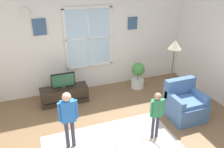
# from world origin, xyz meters

# --- Properties ---
(back_wall) EXTENTS (5.89, 0.17, 2.87)m
(back_wall) POSITION_xyz_m (0.00, 2.75, 1.44)
(back_wall) COLOR silver
(back_wall) RESTS_ON ground_plane
(tv_stand) EXTENTS (1.18, 0.42, 0.43)m
(tv_stand) POSITION_xyz_m (-0.77, 2.11, 0.21)
(tv_stand) COLOR #2D2319
(tv_stand) RESTS_ON ground_plane
(television) EXTENTS (0.59, 0.08, 0.39)m
(television) POSITION_xyz_m (-0.77, 2.10, 0.63)
(television) COLOR #4C4C4C
(television) RESTS_ON tv_stand
(armchair) EXTENTS (0.76, 0.74, 0.87)m
(armchair) POSITION_xyz_m (1.71, 0.52, 0.33)
(armchair) COLOR #476B9E
(armchair) RESTS_ON ground_plane
(person_blue_shirt) EXTENTS (0.36, 0.16, 1.19)m
(person_blue_shirt) POSITION_xyz_m (-0.94, 0.44, 0.75)
(person_blue_shirt) COLOR #333851
(person_blue_shirt) RESTS_ON ground_plane
(person_green_shirt) EXTENTS (0.31, 0.14, 1.03)m
(person_green_shirt) POSITION_xyz_m (0.71, 0.12, 0.65)
(person_green_shirt) COLOR #333851
(person_green_shirt) RESTS_ON ground_plane
(potted_plant_by_window) EXTENTS (0.37, 0.37, 0.76)m
(potted_plant_by_window) POSITION_xyz_m (1.35, 2.21, 0.39)
(potted_plant_by_window) COLOR silver
(potted_plant_by_window) RESTS_ON ground_plane
(floor_lamp) EXTENTS (0.32, 0.32, 1.61)m
(floor_lamp) POSITION_xyz_m (1.83, 1.31, 1.35)
(floor_lamp) COLOR black
(floor_lamp) RESTS_ON ground_plane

